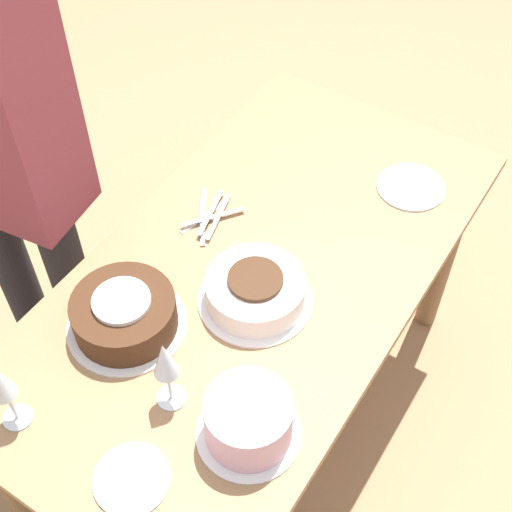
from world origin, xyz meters
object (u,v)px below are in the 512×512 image
object	(u,v)px
cake_back_decorated	(248,420)
wine_glass_far	(0,383)
cake_center_white	(255,290)
cake_front_chocolate	(124,314)
wine_glass_near	(165,362)

from	to	relation	value
cake_back_decorated	wine_glass_far	size ratio (longest dim) A/B	1.09
cake_center_white	wine_glass_far	distance (m)	0.59
cake_center_white	cake_back_decorated	world-z (taller)	cake_back_decorated
cake_back_decorated	wine_glass_far	distance (m)	0.49
cake_front_chocolate	wine_glass_far	distance (m)	0.32
wine_glass_near	wine_glass_far	world-z (taller)	wine_glass_near
cake_center_white	cake_front_chocolate	distance (m)	0.30
cake_back_decorated	wine_glass_near	distance (m)	0.20
cake_center_white	wine_glass_far	size ratio (longest dim) A/B	1.36
wine_glass_near	cake_center_white	bearing A→B (deg)	178.32
cake_front_chocolate	cake_back_decorated	size ratio (longest dim) A/B	1.26
cake_center_white	wine_glass_near	world-z (taller)	wine_glass_near
cake_front_chocolate	cake_back_decorated	world-z (taller)	cake_back_decorated
cake_center_white	wine_glass_near	xyz separation A→B (m)	(0.31, -0.01, 0.10)
cake_front_chocolate	cake_back_decorated	xyz separation A→B (m)	(0.07, 0.38, 0.01)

